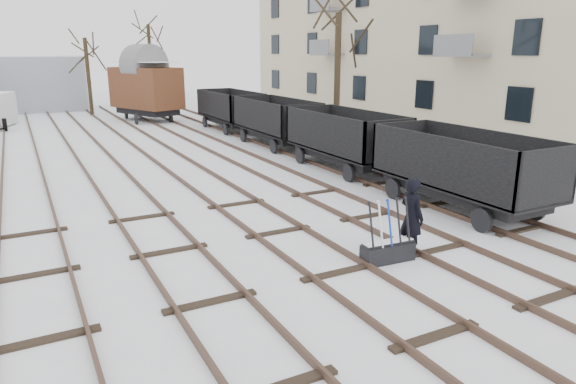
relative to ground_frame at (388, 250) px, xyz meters
name	(u,v)px	position (x,y,z in m)	size (l,w,h in m)	color
ground	(339,274)	(-1.38, -0.05, -0.28)	(120.00, 120.00, 0.00)	white
tracks	(171,160)	(-1.38, 13.63, -0.21)	(13.90, 52.00, 0.16)	black
shed_right	(38,83)	(-5.38, 39.95, 1.96)	(7.00, 6.00, 4.50)	#8B939D
ground_frame	(388,250)	(0.00, 0.00, 0.00)	(1.32, 0.50, 1.49)	black
worker	(412,217)	(0.75, 0.10, 0.68)	(0.70, 0.46, 1.92)	black
freight_wagon_a	(460,180)	(4.62, 2.31, 0.64)	(2.36, 5.89, 2.40)	black
freight_wagon_b	(345,148)	(4.62, 8.71, 0.64)	(2.36, 5.89, 2.40)	black
freight_wagon_c	(276,128)	(4.62, 15.11, 0.64)	(2.36, 5.89, 2.40)	black
freight_wagon_d	(231,115)	(4.62, 21.51, 0.64)	(2.36, 5.89, 2.40)	black
box_van_wagon	(146,87)	(1.03, 28.53, 2.11)	(4.67, 6.06, 4.12)	black
tree_near	(337,84)	(6.42, 12.17, 2.98)	(0.30, 0.30, 6.53)	black
tree_far_left	(89,77)	(-2.08, 33.80, 2.62)	(0.30, 0.30, 5.80)	black
tree_far_right	(151,66)	(3.81, 38.43, 3.27)	(0.30, 0.30, 7.10)	black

